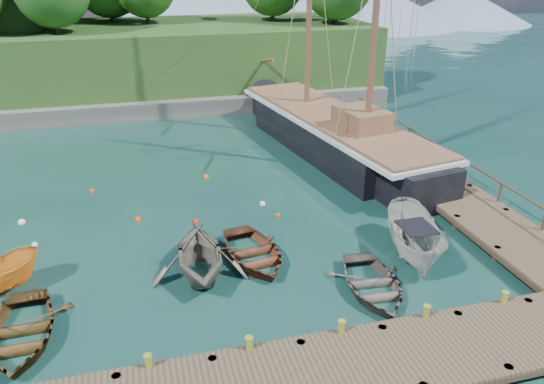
{
  "coord_description": "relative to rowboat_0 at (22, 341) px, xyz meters",
  "views": [
    {
      "loc": [
        -3.63,
        -17.56,
        11.63
      ],
      "look_at": [
        1.87,
        2.92,
        2.0
      ],
      "focal_mm": 35.0,
      "sensor_mm": 36.0,
      "label": 1
    }
  ],
  "objects": [
    {
      "name": "bollard_4",
      "position": [
        16.0,
        -3.0,
        0.0
      ],
      "size": [
        0.26,
        0.26,
        0.45
      ],
      "primitive_type": "cylinder",
      "color": "olive",
      "rests_on": "ground"
    },
    {
      "name": "rowboat_1",
      "position": [
        6.23,
        2.32,
        0.0
      ],
      "size": [
        4.06,
        4.63,
        2.32
      ],
      "primitive_type": "imported",
      "rotation": [
        0.0,
        0.0,
        -0.06
      ],
      "color": "slate",
      "rests_on": "ground"
    },
    {
      "name": "dock_east",
      "position": [
        19.5,
        9.1,
        0.43
      ],
      "size": [
        3.2,
        24.0,
        1.1
      ],
      "color": "#433627",
      "rests_on": "ground"
    },
    {
      "name": "mooring_buoy_0",
      "position": [
        -0.41,
        6.53,
        0.0
      ],
      "size": [
        0.29,
        0.29,
        0.29
      ],
      "primitive_type": "sphere",
      "color": "white",
      "rests_on": "ground"
    },
    {
      "name": "mooring_buoy_2",
      "position": [
        6.65,
        6.87,
        0.0
      ],
      "size": [
        0.29,
        0.29,
        0.29
      ],
      "primitive_type": "sphere",
      "color": "red",
      "rests_on": "ground"
    },
    {
      "name": "bollard_0",
      "position": [
        4.0,
        -3.0,
        0.0
      ],
      "size": [
        0.26,
        0.26,
        0.45
      ],
      "primitive_type": "cylinder",
      "color": "olive",
      "rests_on": "ground"
    },
    {
      "name": "headland",
      "position": [
        -4.88,
        33.46,
        5.54
      ],
      "size": [
        51.0,
        19.31,
        12.9
      ],
      "color": "#474744",
      "rests_on": "ground"
    },
    {
      "name": "schooner",
      "position": [
        16.32,
        14.2,
        1.04
      ],
      "size": [
        7.56,
        25.78,
        18.68
      ],
      "rotation": [
        0.0,
        0.0,
        0.16
      ],
      "color": "black",
      "rests_on": "ground"
    },
    {
      "name": "cabin_boat_white",
      "position": [
        15.0,
        1.38,
        0.0
      ],
      "size": [
        3.33,
        5.54,
        2.01
      ],
      "primitive_type": "imported",
      "rotation": [
        0.0,
        0.0,
        -0.28
      ],
      "color": "#BBBBB5",
      "rests_on": "ground"
    },
    {
      "name": "bollard_3",
      "position": [
        13.0,
        -3.0,
        0.0
      ],
      "size": [
        0.26,
        0.26,
        0.45
      ],
      "primitive_type": "cylinder",
      "color": "olive",
      "rests_on": "ground"
    },
    {
      "name": "mooring_buoy_4",
      "position": [
        1.8,
        11.77,
        0.0
      ],
      "size": [
        0.31,
        0.31,
        0.31
      ],
      "primitive_type": "sphere",
      "color": "#D2421C",
      "rests_on": "ground"
    },
    {
      "name": "mooring_buoy_7",
      "position": [
        10.55,
        6.49,
        0.0
      ],
      "size": [
        0.29,
        0.29,
        0.29
      ],
      "primitive_type": "sphere",
      "color": "red",
      "rests_on": "ground"
    },
    {
      "name": "dock_near",
      "position": [
        10.0,
        -4.4,
        0.43
      ],
      "size": [
        20.0,
        3.2,
        1.1
      ],
      "color": "#433627",
      "rests_on": "ground"
    },
    {
      "name": "distant_ridge",
      "position": [
        12.3,
        72.1,
        4.35
      ],
      "size": [
        117.0,
        40.0,
        10.0
      ],
      "color": "#728CA5",
      "rests_on": "ground"
    },
    {
      "name": "mooring_buoy_3",
      "position": [
        10.15,
        7.94,
        0.0
      ],
      "size": [
        0.31,
        0.31,
        0.31
      ],
      "primitive_type": "sphere",
      "color": "white",
      "rests_on": "ground"
    },
    {
      "name": "mooring_buoy_5",
      "position": [
        7.94,
        12.17,
        0.0
      ],
      "size": [
        0.35,
        0.35,
        0.35
      ],
      "primitive_type": "sphere",
      "color": "#FB5A11",
      "rests_on": "ground"
    },
    {
      "name": "rowboat_3",
      "position": [
        12.3,
        -0.44,
        0.0
      ],
      "size": [
        3.38,
        4.45,
        0.87
      ],
      "primitive_type": "imported",
      "rotation": [
        0.0,
        0.0,
        -0.1
      ],
      "color": "#5F544D",
      "rests_on": "ground"
    },
    {
      "name": "mooring_buoy_6",
      "position": [
        -1.28,
        8.92,
        0.0
      ],
      "size": [
        0.36,
        0.36,
        0.36
      ],
      "primitive_type": "sphere",
      "color": "white",
      "rests_on": "ground"
    },
    {
      "name": "rowboat_0",
      "position": [
        0.0,
        0.0,
        0.0
      ],
      "size": [
        3.3,
        4.55,
        0.93
      ],
      "primitive_type": "imported",
      "rotation": [
        0.0,
        0.0,
        0.02
      ],
      "color": "#503819",
      "rests_on": "ground"
    },
    {
      "name": "bollard_2",
      "position": [
        10.0,
        -3.0,
        0.0
      ],
      "size": [
        0.26,
        0.26,
        0.45
      ],
      "primitive_type": "cylinder",
      "color": "olive",
      "rests_on": "ground"
    },
    {
      "name": "ground",
      "position": [
        8.0,
        2.1,
        0.0
      ],
      "size": [
        160.0,
        160.0,
        0.0
      ],
      "primitive_type": "plane",
      "color": "#11352D",
      "rests_on": "ground"
    },
    {
      "name": "bollard_1",
      "position": [
        7.0,
        -3.0,
        0.0
      ],
      "size": [
        0.26,
        0.26,
        0.45
      ],
      "primitive_type": "cylinder",
      "color": "olive",
      "rests_on": "ground"
    },
    {
      "name": "mooring_buoy_1",
      "position": [
        4.02,
        7.79,
        0.0
      ],
      "size": [
        0.36,
        0.36,
        0.36
      ],
      "primitive_type": "sphere",
      "color": "#D54F10",
      "rests_on": "ground"
    },
    {
      "name": "rowboat_2",
      "position": [
        8.5,
        2.9,
        0.0
      ],
      "size": [
        3.73,
        4.79,
        0.91
      ],
      "primitive_type": "imported",
      "rotation": [
        0.0,
        0.0,
        0.15
      ],
      "color": "brown",
      "rests_on": "ground"
    }
  ]
}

